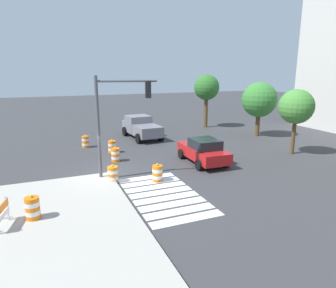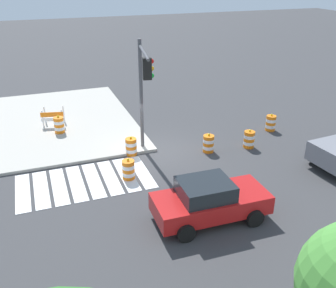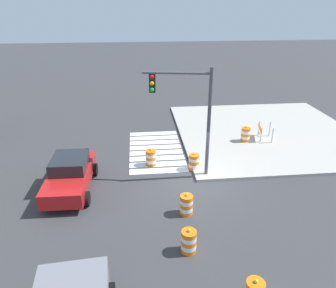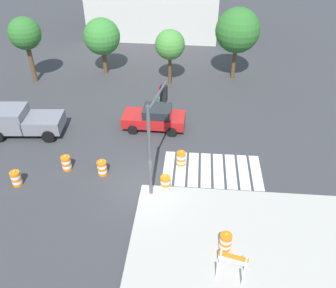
# 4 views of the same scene
# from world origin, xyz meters

# --- Properties ---
(ground_plane) EXTENTS (120.00, 120.00, 0.00)m
(ground_plane) POSITION_xyz_m (0.00, 0.00, 0.00)
(ground_plane) COLOR #38383A
(sidewalk_corner) EXTENTS (12.00, 12.00, 0.15)m
(sidewalk_corner) POSITION_xyz_m (6.00, -6.00, 0.07)
(sidewalk_corner) COLOR #ADA89E
(sidewalk_corner) RESTS_ON ground
(crosswalk_stripes) EXTENTS (5.85, 3.20, 0.02)m
(crosswalk_stripes) POSITION_xyz_m (4.00, 1.80, 0.01)
(crosswalk_stripes) COLOR silver
(crosswalk_stripes) RESTS_ON ground
(sports_car) EXTENTS (4.35, 2.23, 1.63)m
(sports_car) POSITION_xyz_m (0.04, 6.16, 0.81)
(sports_car) COLOR red
(sports_car) RESTS_ON ground
(traffic_barrel_near_corner) EXTENTS (0.56, 0.56, 1.02)m
(traffic_barrel_near_corner) POSITION_xyz_m (-4.71, 1.18, 0.45)
(traffic_barrel_near_corner) COLOR orange
(traffic_barrel_near_corner) RESTS_ON ground
(traffic_barrel_crosswalk_end) EXTENTS (0.56, 0.56, 1.02)m
(traffic_barrel_crosswalk_end) POSITION_xyz_m (2.10, 2.20, 0.45)
(traffic_barrel_crosswalk_end) COLOR orange
(traffic_barrel_crosswalk_end) RESTS_ON ground
(traffic_barrel_median_near) EXTENTS (0.56, 0.56, 1.02)m
(traffic_barrel_median_near) POSITION_xyz_m (-2.47, 0.92, 0.45)
(traffic_barrel_median_near) COLOR orange
(traffic_barrel_median_near) RESTS_ON ground
(traffic_barrel_median_far) EXTENTS (0.56, 0.56, 1.02)m
(traffic_barrel_median_far) POSITION_xyz_m (1.35, -0.09, 0.45)
(traffic_barrel_median_far) COLOR orange
(traffic_barrel_median_far) RESTS_ON ground
(traffic_barrel_on_sidewalk) EXTENTS (0.56, 0.56, 1.02)m
(traffic_barrel_on_sidewalk) POSITION_xyz_m (4.48, -3.97, 0.60)
(traffic_barrel_on_sidewalk) COLOR orange
(traffic_barrel_on_sidewalk) RESTS_ON sidewalk_corner
(construction_barricade) EXTENTS (1.38, 1.04, 1.00)m
(construction_barricade) POSITION_xyz_m (4.72, -5.15, 0.72)
(construction_barricade) COLOR silver
(construction_barricade) RESTS_ON sidewalk_corner
(traffic_light_pole) EXTENTS (0.77, 3.25, 5.50)m
(traffic_light_pole) POSITION_xyz_m (0.79, 0.52, 3.91)
(traffic_light_pole) COLOR #4C4C51
(traffic_light_pole) RESTS_ON sidewalk_corner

